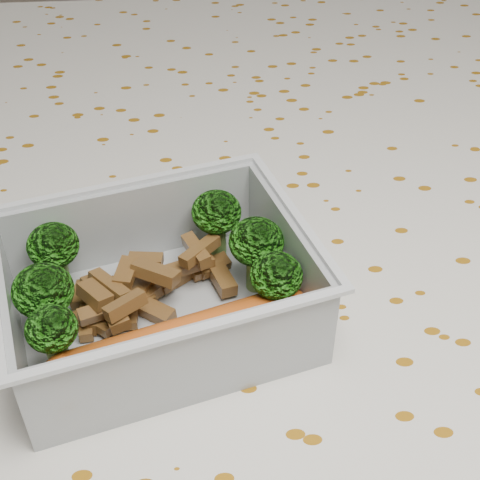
{
  "coord_description": "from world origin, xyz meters",
  "views": [
    {
      "loc": [
        -0.03,
        -0.31,
        1.04
      ],
      "look_at": [
        -0.0,
        -0.0,
        0.78
      ],
      "focal_mm": 50.0,
      "sensor_mm": 36.0,
      "label": 1
    }
  ],
  "objects": [
    {
      "name": "broccoli_florets",
      "position": [
        -0.05,
        -0.03,
        0.79
      ],
      "size": [
        0.15,
        0.12,
        0.05
      ],
      "color": "#608C3F",
      "rests_on": "lunch_container"
    },
    {
      "name": "tablecloth",
      "position": [
        0.0,
        0.0,
        0.72
      ],
      "size": [
        1.46,
        0.96,
        0.19
      ],
      "color": "silver",
      "rests_on": "dining_table"
    },
    {
      "name": "dining_table",
      "position": [
        0.0,
        0.0,
        0.67
      ],
      "size": [
        1.4,
        0.9,
        0.75
      ],
      "color": "brown",
      "rests_on": "ground"
    },
    {
      "name": "meat_pile",
      "position": [
        -0.07,
        -0.03,
        0.77
      ],
      "size": [
        0.1,
        0.07,
        0.03
      ],
      "color": "brown",
      "rests_on": "lunch_container"
    },
    {
      "name": "sausage",
      "position": [
        -0.04,
        -0.07,
        0.77
      ],
      "size": [
        0.14,
        0.06,
        0.03
      ],
      "color": "#CE571A",
      "rests_on": "lunch_container"
    },
    {
      "name": "lunch_container",
      "position": [
        -0.05,
        -0.04,
        0.78
      ],
      "size": [
        0.2,
        0.17,
        0.06
      ],
      "color": "silver",
      "rests_on": "tablecloth"
    }
  ]
}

